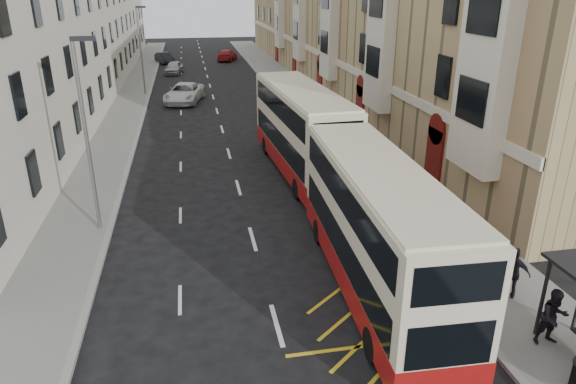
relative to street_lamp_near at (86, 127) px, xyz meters
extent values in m
cube|color=slate|center=(14.35, 18.00, -4.56)|extent=(4.00, 120.00, 0.15)
cube|color=slate|center=(-1.15, 18.00, -4.56)|extent=(3.00, 120.00, 0.15)
cube|color=gray|center=(12.35, 18.00, -4.56)|extent=(0.25, 120.00, 0.15)
cube|color=gray|center=(0.35, 18.00, -4.56)|extent=(0.25, 120.00, 0.15)
cube|color=tan|center=(21.35, 33.50, 2.86)|extent=(10.00, 79.00, 15.00)
cube|color=beige|center=(16.32, 33.50, -0.64)|extent=(0.18, 79.00, 0.50)
cube|color=beige|center=(16.00, -2.00, 2.86)|extent=(0.80, 3.20, 10.00)
cube|color=beige|center=(16.00, 10.00, 2.86)|extent=(0.80, 3.20, 10.00)
cube|color=beige|center=(16.00, 22.00, 2.86)|extent=(0.80, 3.20, 10.00)
cube|color=beige|center=(16.00, 34.00, 2.86)|extent=(0.80, 3.20, 10.00)
cube|color=beige|center=(16.00, 46.00, 2.86)|extent=(0.80, 3.20, 10.00)
cube|color=#570E0A|center=(16.30, 2.00, -2.94)|extent=(0.20, 1.60, 3.00)
cube|color=#570E0A|center=(16.30, 14.00, -2.94)|extent=(0.20, 1.60, 3.00)
cube|color=#570E0A|center=(16.30, 26.00, -2.94)|extent=(0.20, 1.60, 3.00)
cube|color=#570E0A|center=(16.30, 38.00, -2.94)|extent=(0.20, 1.60, 3.00)
cube|color=#570E0A|center=(16.30, 50.00, -2.94)|extent=(0.20, 1.60, 3.00)
cube|color=silver|center=(-7.15, 33.50, 1.86)|extent=(9.00, 79.00, 13.00)
cube|color=black|center=(13.91, -10.10, -3.19)|extent=(0.08, 0.08, 2.60)
cylinder|color=#B51F32|center=(12.60, -9.50, -3.99)|extent=(0.06, 0.06, 1.00)
cylinder|color=#B51F32|center=(12.60, -6.25, -3.99)|extent=(0.06, 0.06, 1.00)
cylinder|color=#B51F32|center=(12.60, -3.00, -3.99)|extent=(0.06, 0.06, 1.00)
cube|color=#B51F32|center=(12.60, -6.25, -3.51)|extent=(0.05, 6.50, 0.06)
cube|color=#B51F32|center=(12.60, -6.25, -3.94)|extent=(0.05, 6.50, 0.06)
cylinder|color=slate|center=(-0.05, 0.00, -0.49)|extent=(0.16, 0.16, 8.00)
cube|color=black|center=(0.35, 0.00, 3.41)|extent=(0.90, 0.18, 0.18)
cylinder|color=slate|center=(-0.05, 30.00, -0.49)|extent=(0.16, 0.16, 8.00)
cube|color=black|center=(0.35, 30.00, 3.41)|extent=(0.90, 0.18, 0.18)
cube|color=beige|center=(10.04, -6.50, -2.24)|extent=(3.01, 11.44, 4.08)
cube|color=maroon|center=(10.04, -6.50, -3.81)|extent=(3.04, 11.48, 0.93)
cube|color=black|center=(10.04, -6.50, -2.73)|extent=(3.01, 10.54, 1.14)
cube|color=black|center=(10.04, -6.50, -0.97)|extent=(3.01, 10.54, 1.03)
cube|color=beige|center=(10.04, -6.50, -0.16)|extent=(2.88, 10.99, 0.12)
cube|color=black|center=(10.26, -0.85, -2.67)|extent=(2.19, 0.16, 1.34)
cube|color=black|center=(10.26, -0.85, -0.56)|extent=(1.81, 0.15, 0.46)
cube|color=black|center=(9.83, -12.16, -2.67)|extent=(2.19, 0.16, 1.24)
cylinder|color=black|center=(9.01, -2.83, -4.12)|extent=(0.33, 1.04, 1.03)
cylinder|color=black|center=(11.34, -2.92, -4.12)|extent=(0.33, 1.04, 1.03)
cylinder|color=black|center=(8.74, -10.09, -4.12)|extent=(0.33, 1.04, 1.03)
cylinder|color=black|center=(11.07, -10.18, -4.12)|extent=(0.33, 1.04, 1.03)
cube|color=beige|center=(10.12, 5.76, -2.11)|extent=(3.38, 12.10, 4.30)
cube|color=maroon|center=(10.12, 5.76, -3.77)|extent=(3.42, 12.13, 0.98)
cube|color=black|center=(10.12, 5.76, -2.62)|extent=(3.37, 11.14, 1.20)
cube|color=black|center=(10.12, 5.76, -0.77)|extent=(3.37, 11.14, 1.09)
cube|color=beige|center=(10.12, 5.76, 0.08)|extent=(3.25, 11.61, 0.13)
cube|color=black|center=(9.79, 11.71, -2.57)|extent=(2.31, 0.22, 1.41)
cube|color=black|center=(9.79, 11.71, -0.34)|extent=(1.91, 0.19, 0.49)
cube|color=black|center=(10.45, -0.20, -2.57)|extent=(2.31, 0.22, 1.31)
cylinder|color=black|center=(8.68, 9.51, -4.09)|extent=(0.36, 1.10, 1.09)
cylinder|color=black|center=(11.13, 9.65, -4.09)|extent=(0.36, 1.10, 1.09)
cylinder|color=black|center=(9.11, 1.86, -4.09)|extent=(0.36, 1.10, 1.09)
cylinder|color=black|center=(11.56, 2.00, -4.09)|extent=(0.36, 1.10, 1.09)
imported|color=black|center=(14.03, -10.54, -3.59)|extent=(0.90, 0.72, 1.78)
imported|color=black|center=(14.29, -8.14, -3.57)|extent=(1.13, 1.00, 1.84)
imported|color=silver|center=(3.71, 26.05, -3.80)|extent=(4.10, 6.50, 1.67)
imported|color=#A5A8AD|center=(2.54, 42.52, -3.89)|extent=(2.44, 4.58, 1.48)
imported|color=black|center=(1.15, 51.93, -3.93)|extent=(2.89, 4.57, 1.42)
imported|color=#AA191F|center=(9.73, 53.03, -3.88)|extent=(3.42, 5.59, 1.51)
camera|label=1|loc=(4.17, -21.20, 5.30)|focal=32.00mm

